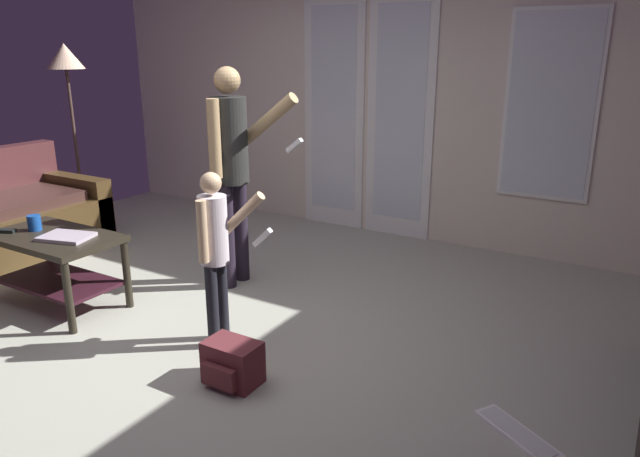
{
  "coord_description": "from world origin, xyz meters",
  "views": [
    {
      "loc": [
        2.39,
        -2.38,
        1.71
      ],
      "look_at": [
        0.82,
        0.23,
        0.77
      ],
      "focal_mm": 33.05,
      "sensor_mm": 36.0,
      "label": 1
    }
  ],
  "objects_px": {
    "person_adult": "(232,159)",
    "cup_near_edge": "(34,223)",
    "coffee_table": "(56,255)",
    "floor_lamp": "(66,68)",
    "loose_keyboard": "(517,434)",
    "person_child": "(216,244)",
    "backpack": "(232,363)",
    "tv_remote_black": "(3,231)",
    "laptop_closed": "(66,237)"
  },
  "relations": [
    {
      "from": "backpack",
      "to": "floor_lamp",
      "type": "bearing_deg",
      "value": 153.76
    },
    {
      "from": "person_child",
      "to": "person_adult",
      "type": "bearing_deg",
      "value": 122.49
    },
    {
      "from": "loose_keyboard",
      "to": "person_child",
      "type": "bearing_deg",
      "value": -179.65
    },
    {
      "from": "person_child",
      "to": "cup_near_edge",
      "type": "distance_m",
      "value": 1.49
    },
    {
      "from": "person_adult",
      "to": "person_child",
      "type": "xyz_separation_m",
      "value": [
        0.5,
        -0.79,
        -0.32
      ]
    },
    {
      "from": "floor_lamp",
      "to": "loose_keyboard",
      "type": "distance_m",
      "value": 5.02
    },
    {
      "from": "person_adult",
      "to": "backpack",
      "type": "bearing_deg",
      "value": -52.42
    },
    {
      "from": "person_adult",
      "to": "loose_keyboard",
      "type": "height_order",
      "value": "person_adult"
    },
    {
      "from": "person_adult",
      "to": "person_child",
      "type": "height_order",
      "value": "person_adult"
    },
    {
      "from": "person_child",
      "to": "tv_remote_black",
      "type": "xyz_separation_m",
      "value": [
        -1.62,
        -0.29,
        -0.1
      ]
    },
    {
      "from": "person_adult",
      "to": "laptop_closed",
      "type": "bearing_deg",
      "value": -123.78
    },
    {
      "from": "loose_keyboard",
      "to": "cup_near_edge",
      "type": "relative_size",
      "value": 4.2
    },
    {
      "from": "loose_keyboard",
      "to": "coffee_table",
      "type": "bearing_deg",
      "value": -176.87
    },
    {
      "from": "coffee_table",
      "to": "loose_keyboard",
      "type": "bearing_deg",
      "value": 3.13
    },
    {
      "from": "backpack",
      "to": "laptop_closed",
      "type": "height_order",
      "value": "laptop_closed"
    },
    {
      "from": "floor_lamp",
      "to": "tv_remote_black",
      "type": "height_order",
      "value": "floor_lamp"
    },
    {
      "from": "coffee_table",
      "to": "person_child",
      "type": "distance_m",
      "value": 1.32
    },
    {
      "from": "loose_keyboard",
      "to": "tv_remote_black",
      "type": "xyz_separation_m",
      "value": [
        -3.37,
        -0.3,
        0.51
      ]
    },
    {
      "from": "coffee_table",
      "to": "floor_lamp",
      "type": "distance_m",
      "value": 2.42
    },
    {
      "from": "person_adult",
      "to": "floor_lamp",
      "type": "distance_m",
      "value": 2.48
    },
    {
      "from": "loose_keyboard",
      "to": "cup_near_edge",
      "type": "distance_m",
      "value": 3.28
    },
    {
      "from": "floor_lamp",
      "to": "backpack",
      "type": "relative_size",
      "value": 5.97
    },
    {
      "from": "coffee_table",
      "to": "cup_near_edge",
      "type": "bearing_deg",
      "value": 179.17
    },
    {
      "from": "coffee_table",
      "to": "person_adult",
      "type": "xyz_separation_m",
      "value": [
        0.78,
        0.94,
        0.58
      ]
    },
    {
      "from": "coffee_table",
      "to": "tv_remote_black",
      "type": "distance_m",
      "value": 0.39
    },
    {
      "from": "coffee_table",
      "to": "person_child",
      "type": "height_order",
      "value": "person_child"
    },
    {
      "from": "cup_near_edge",
      "to": "floor_lamp",
      "type": "bearing_deg",
      "value": 134.41
    },
    {
      "from": "person_adult",
      "to": "loose_keyboard",
      "type": "relative_size",
      "value": 3.58
    },
    {
      "from": "backpack",
      "to": "loose_keyboard",
      "type": "relative_size",
      "value": 0.66
    },
    {
      "from": "coffee_table",
      "to": "person_adult",
      "type": "height_order",
      "value": "person_adult"
    },
    {
      "from": "person_child",
      "to": "backpack",
      "type": "bearing_deg",
      "value": -42.17
    },
    {
      "from": "floor_lamp",
      "to": "loose_keyboard",
      "type": "height_order",
      "value": "floor_lamp"
    },
    {
      "from": "coffee_table",
      "to": "backpack",
      "type": "height_order",
      "value": "coffee_table"
    },
    {
      "from": "coffee_table",
      "to": "laptop_closed",
      "type": "distance_m",
      "value": 0.21
    },
    {
      "from": "person_adult",
      "to": "person_child",
      "type": "distance_m",
      "value": 0.99
    },
    {
      "from": "person_child",
      "to": "backpack",
      "type": "relative_size",
      "value": 3.59
    },
    {
      "from": "coffee_table",
      "to": "cup_near_edge",
      "type": "height_order",
      "value": "cup_near_edge"
    },
    {
      "from": "floor_lamp",
      "to": "tv_remote_black",
      "type": "xyz_separation_m",
      "value": [
        1.25,
        -1.57,
        -0.99
      ]
    },
    {
      "from": "coffee_table",
      "to": "loose_keyboard",
      "type": "relative_size",
      "value": 2.03
    },
    {
      "from": "cup_near_edge",
      "to": "loose_keyboard",
      "type": "bearing_deg",
      "value": 2.89
    },
    {
      "from": "coffee_table",
      "to": "backpack",
      "type": "distance_m",
      "value": 1.66
    },
    {
      "from": "coffee_table",
      "to": "tv_remote_black",
      "type": "height_order",
      "value": "tv_remote_black"
    },
    {
      "from": "coffee_table",
      "to": "cup_near_edge",
      "type": "relative_size",
      "value": 8.52
    },
    {
      "from": "person_adult",
      "to": "cup_near_edge",
      "type": "height_order",
      "value": "person_adult"
    },
    {
      "from": "laptop_closed",
      "to": "cup_near_edge",
      "type": "distance_m",
      "value": 0.34
    },
    {
      "from": "laptop_closed",
      "to": "coffee_table",
      "type": "bearing_deg",
      "value": 162.42
    },
    {
      "from": "cup_near_edge",
      "to": "coffee_table",
      "type": "bearing_deg",
      "value": -0.83
    },
    {
      "from": "loose_keyboard",
      "to": "cup_near_edge",
      "type": "bearing_deg",
      "value": -177.11
    },
    {
      "from": "cup_near_edge",
      "to": "person_adult",
      "type": "bearing_deg",
      "value": 44.07
    },
    {
      "from": "person_child",
      "to": "laptop_closed",
      "type": "bearing_deg",
      "value": -172.06
    }
  ]
}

